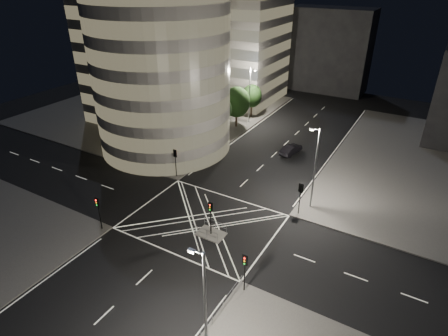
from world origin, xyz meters
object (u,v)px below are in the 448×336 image
Objects in this scene: central_island at (211,234)px; street_lamp_left_far at (250,94)px; traffic_signal_nr at (245,266)px; sedan at (291,149)px; street_lamp_right_near at (205,306)px; traffic_signal_fr at (300,193)px; traffic_signal_island at (211,212)px; traffic_signal_fl at (175,158)px; street_lamp_right_far at (315,166)px; traffic_signal_nl at (98,208)px; street_lamp_left_near at (193,126)px.

street_lamp_left_far is at bearing 109.95° from central_island.
sedan is (-6.74, 28.45, -2.17)m from traffic_signal_nr.
central_island is at bearing 99.34° from sedan.
street_lamp_right_near reaches higher than sedan.
traffic_signal_fr and traffic_signal_island have the same top height.
traffic_signal_fr is at bearing 0.00° from traffic_signal_fl.
central_island is 0.30× the size of street_lamp_right_far.
sedan is (11.49, -8.35, -4.80)m from street_lamp_left_far.
traffic_signal_nl is 1.00× the size of traffic_signal_island.
street_lamp_left_near is at bearing 130.27° from traffic_signal_island.
traffic_signal_fl is 1.00× the size of traffic_signal_nr.
traffic_signal_nl is 30.53m from sedan.
street_lamp_left_near reaches higher than traffic_signal_island.
central_island is 0.75× the size of traffic_signal_nl.
traffic_signal_nl is at bearing -139.09° from street_lamp_right_far.
traffic_signal_nl is (-10.80, -5.30, 2.84)m from central_island.
traffic_signal_nr is at bearing -37.69° from traffic_signal_fl.
street_lamp_right_near is at bearing -48.76° from traffic_signal_fl.
traffic_signal_island is (10.80, -8.30, 0.00)m from traffic_signal_fl.
street_lamp_left_far is 47.88m from street_lamp_right_near.
traffic_signal_nl is at bearing -88.06° from street_lamp_left_near.
traffic_signal_nl is 17.60m from traffic_signal_nr.
traffic_signal_nl is 24.27m from street_lamp_right_far.
traffic_signal_island is 17.89m from street_lamp_left_near.
central_island is at bearing -70.05° from street_lamp_left_far.
traffic_signal_island is 23.25m from sedan.
sedan is at bearing 101.69° from street_lamp_right_near.
central_island is 0.75× the size of traffic_signal_fl.
street_lamp_left_far and street_lamp_right_near have the same top height.
traffic_signal_fl and traffic_signal_island have the same top height.
street_lamp_right_near reaches higher than traffic_signal_nl.
traffic_signal_island is at bearing -125.30° from street_lamp_right_far.
street_lamp_right_far is at bearing 90.00° from street_lamp_right_near.
street_lamp_left_far is at bearing 128.17° from traffic_signal_fr.
street_lamp_right_near reaches higher than central_island.
traffic_signal_island reaches higher than central_island.
street_lamp_right_far is (0.64, 2.20, 2.63)m from traffic_signal_fr.
traffic_signal_fl is at bearing -88.43° from street_lamp_left_far.
traffic_signal_nr is 0.40× the size of street_lamp_right_near.
traffic_signal_nr is at bearing -63.64° from street_lamp_left_far.
central_island is 0.75× the size of traffic_signal_island.
street_lamp_right_near reaches higher than traffic_signal_nr.
traffic_signal_nr is 26.32m from street_lamp_left_near.
street_lamp_left_far reaches higher than sedan.
traffic_signal_fr is at bearing -51.83° from street_lamp_left_far.
street_lamp_right_far reaches higher than central_island.
street_lamp_left_far is (-11.44, 31.50, 5.47)m from central_island.
traffic_signal_nr is 7.69m from street_lamp_right_near.
sedan is at bearing 120.26° from street_lamp_right_far.
street_lamp_left_far is at bearing 109.95° from traffic_signal_island.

